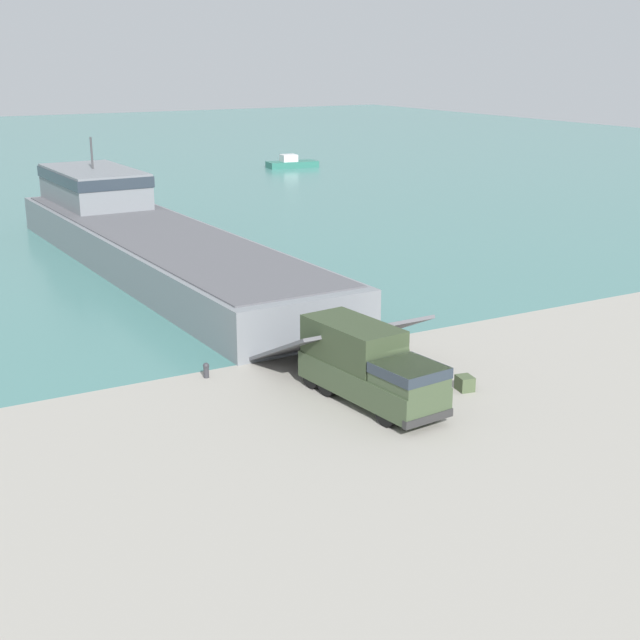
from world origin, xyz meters
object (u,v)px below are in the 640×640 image
Objects in this scene: mooring_bollard at (206,370)px; cargo_crate at (465,383)px; soldier_on_ramp at (404,360)px; landing_craft at (145,235)px; military_truck at (369,366)px; moored_boat_a at (292,163)px.

mooring_bollard reaches higher than cargo_crate.
soldier_on_ramp is 8.69m from mooring_bollard.
mooring_bollard is (-5.21, -23.03, -1.50)m from landing_craft.
cargo_crate is at bearing 36.75° from soldier_on_ramp.
landing_craft is 23.67m from mooring_bollard.
military_truck is 1.13× the size of moored_boat_a.
landing_craft is 6.00× the size of military_truck.
landing_craft reaches higher than military_truck.
mooring_bollard is at bearing -147.48° from military_truck.
moored_boat_a is at bearing 148.69° from military_truck.
mooring_bollard is (-7.36, 4.59, -0.57)m from soldier_on_ramp.
military_truck is (-0.53, -28.98, -0.31)m from landing_craft.
soldier_on_ramp reaches higher than cargo_crate.
landing_craft is at bearing 173.20° from military_truck.
landing_craft is 28.98m from military_truck.
military_truck is 3.06m from soldier_on_ramp.
military_truck is at bearing -18.83° from moored_boat_a.
military_truck reaches higher than mooring_bollard.
soldier_on_ramp is at bearing 111.12° from military_truck.
moored_boat_a is 8.70× the size of cargo_crate.
cargo_crate is (1.59, -2.26, -0.64)m from soldier_on_ramp.
cargo_crate is (8.95, -6.85, -0.06)m from mooring_bollard.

